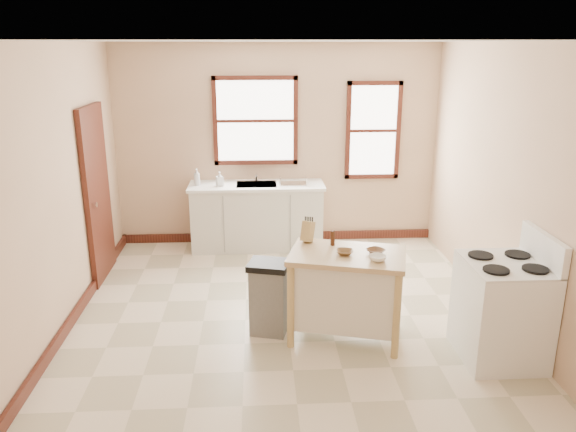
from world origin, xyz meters
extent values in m
plane|color=beige|center=(0.00, 0.00, 0.00)|extent=(5.00, 5.00, 0.00)
plane|color=white|center=(0.00, 0.00, 2.80)|extent=(5.00, 5.00, 0.00)
cube|color=#DCB491|center=(0.00, 2.50, 1.40)|extent=(4.50, 0.04, 2.80)
cube|color=#DCB491|center=(-2.25, 0.00, 1.40)|extent=(0.04, 5.00, 2.80)
cube|color=#DCB491|center=(2.25, 0.00, 1.40)|extent=(0.04, 5.00, 2.80)
cube|color=#3B1710|center=(-2.21, 1.30, 1.05)|extent=(0.06, 0.90, 2.10)
cube|color=#3B1710|center=(0.00, 2.47, 0.06)|extent=(4.50, 0.04, 0.12)
cube|color=#3B1710|center=(-2.22, 0.00, 0.06)|extent=(0.04, 5.00, 0.12)
cylinder|color=silver|center=(-0.30, 2.38, 1.03)|extent=(0.03, 0.03, 0.22)
imported|color=#B2B2B2|center=(-1.11, 2.20, 1.03)|extent=(0.10, 0.10, 0.23)
imported|color=#B2B2B2|center=(-0.80, 2.13, 1.02)|extent=(0.11, 0.11, 0.20)
cylinder|color=#3B1F10|center=(0.44, -0.18, 0.96)|extent=(0.05, 0.05, 0.15)
imported|color=brown|center=(0.52, -0.43, 0.90)|extent=(0.19, 0.19, 0.04)
imported|color=brown|center=(0.82, -0.42, 0.90)|extent=(0.23, 0.23, 0.04)
imported|color=white|center=(0.79, -0.61, 0.91)|extent=(0.17, 0.17, 0.05)
camera|label=1|loc=(-0.29, -5.32, 2.79)|focal=35.00mm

